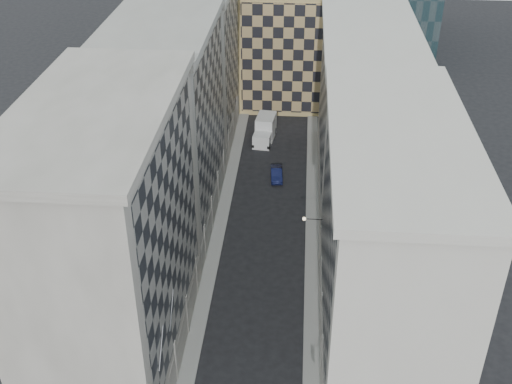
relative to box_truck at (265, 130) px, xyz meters
The scene contains 12 objects.
sidewalk_west 23.23m from the box_truck, 99.23° to the right, with size 1.50×100.00×0.15m, color gray.
sidewalk_east 23.91m from the box_truck, 73.49° to the right, with size 1.50×100.00×0.15m, color gray.
bldg_left_a 44.15m from the box_truck, 102.58° to the right, with size 10.80×22.80×23.70m.
bldg_left_b 24.09m from the box_truck, 115.18° to the right, with size 10.80×22.80×22.70m.
bldg_left_c 13.41m from the box_truck, 167.25° to the left, with size 10.80×22.80×21.70m.
bldg_right_a 40.84m from the box_truck, 71.86° to the right, with size 10.80×26.80×20.70m.
bldg_right_b 18.53m from the box_truck, 41.22° to the right, with size 10.80×28.80×19.70m.
tan_block 17.37m from the box_truck, 76.76° to the left, with size 16.80×14.80×18.80m.
flagpoles_left 47.54m from the box_truck, 95.32° to the right, with size 0.10×6.33×2.33m.
bracket_lamp 29.86m from the box_truck, 78.44° to the right, with size 1.98×0.36×0.36m.
box_truck is the anchor object (origin of this frame).
dark_car 11.05m from the box_truck, 78.58° to the right, with size 1.43×4.11×1.35m, color #10163D.
Camera 1 is at (3.45, -28.59, 41.80)m, focal length 45.00 mm.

